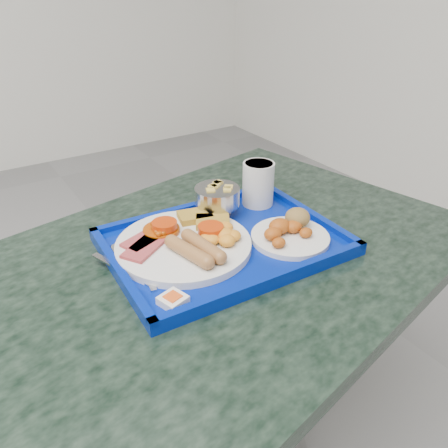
% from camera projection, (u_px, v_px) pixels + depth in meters
% --- Properties ---
extents(table, '(1.22, 0.93, 0.69)m').
position_uv_depth(table, '(215.00, 319.00, 0.99)').
color(table, gray).
rests_on(table, floor).
extents(tray, '(0.49, 0.37, 0.03)m').
position_uv_depth(tray, '(224.00, 243.00, 0.92)').
color(tray, '#031D91').
rests_on(tray, table).
extents(main_plate, '(0.28, 0.28, 0.04)m').
position_uv_depth(main_plate, '(188.00, 241.00, 0.89)').
color(main_plate, white).
rests_on(main_plate, tray).
extents(bread_plate, '(0.16, 0.16, 0.05)m').
position_uv_depth(bread_plate, '(290.00, 231.00, 0.92)').
color(bread_plate, white).
rests_on(bread_plate, tray).
extents(fruit_bowl, '(0.10, 0.10, 0.07)m').
position_uv_depth(fruit_bowl, '(217.00, 197.00, 0.99)').
color(fruit_bowl, '#B0B0B2').
rests_on(fruit_bowl, tray).
extents(juice_cup, '(0.08, 0.08, 0.10)m').
position_uv_depth(juice_cup, '(258.00, 182.00, 1.04)').
color(juice_cup, silver).
rests_on(juice_cup, tray).
extents(spoon, '(0.05, 0.19, 0.01)m').
position_uv_depth(spoon, '(125.00, 254.00, 0.86)').
color(spoon, '#B0B0B2').
rests_on(spoon, tray).
extents(knife, '(0.07, 0.17, 0.00)m').
position_uv_depth(knife, '(124.00, 270.00, 0.82)').
color(knife, '#B0B0B2').
rests_on(knife, tray).
extents(jam_packet, '(0.05, 0.05, 0.02)m').
position_uv_depth(jam_packet, '(173.00, 300.00, 0.73)').
color(jam_packet, white).
rests_on(jam_packet, tray).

